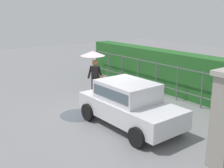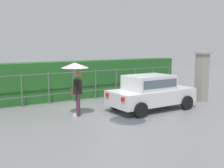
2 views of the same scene
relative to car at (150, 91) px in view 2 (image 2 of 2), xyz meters
The scene contains 7 objects.
ground_plane 1.78m from the car, 162.15° to the left, with size 40.00×40.00×0.00m, color slate.
car is the anchor object (origin of this frame).
pedestrian 3.28m from the car, 167.78° to the left, with size 1.04×1.04×2.08m.
gate_pillar 3.33m from the car, ahead, with size 0.60×0.60×2.42m.
fence_section 3.64m from the car, 113.02° to the left, with size 11.14×0.05×1.50m.
hedge_row 4.35m from the car, 109.10° to the left, with size 12.09×0.90×1.90m, color #235B23.
puddle_near 2.17m from the car, 153.46° to the right, with size 1.35×1.35×0.00m, color #4C545B.
Camera 2 is at (-6.26, -9.94, 2.81)m, focal length 46.75 mm.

